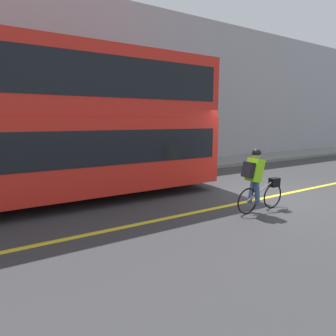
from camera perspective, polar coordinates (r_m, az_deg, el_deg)
name	(u,v)px	position (r m, az deg, el deg)	size (l,w,h in m)	color
ground_plane	(267,195)	(8.38, 20.83, -5.56)	(80.00, 80.00, 0.00)	#38383A
road_center_line	(272,196)	(8.28, 21.67, -5.78)	(50.00, 0.14, 0.01)	yellow
sidewalk_curb	(176,166)	(12.28, 1.83, 0.39)	(60.00, 2.15, 0.15)	gray
building_facade	(164,91)	(13.23, -0.94, 16.45)	(60.00, 0.30, 7.21)	#9E9EA3
bus	(15,119)	(7.52, -30.27, 9.13)	(10.68, 2.57, 4.00)	black
cyclist_on_bike	(257,178)	(6.57, 18.81, -2.10)	(1.51, 0.32, 1.56)	black
trash_bin	(127,158)	(11.02, -9.01, 2.09)	(0.45, 0.45, 0.98)	#194C23
street_sign_post	(22,143)	(10.25, -29.15, 4.68)	(0.36, 0.09, 2.25)	#59595B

